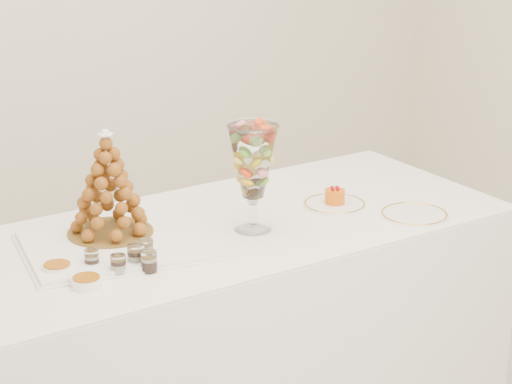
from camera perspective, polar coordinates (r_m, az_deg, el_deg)
buffet_table at (r=3.65m, az=-2.79°, el=-8.35°), size 2.23×0.95×0.84m
lace_tray at (r=3.36m, az=-7.70°, el=-2.98°), size 0.69×0.56×0.02m
macaron_vase at (r=3.40m, az=-0.18°, el=1.69°), size 0.17×0.17×0.38m
cake_plate at (r=3.72m, az=4.51°, el=-0.73°), size 0.23×0.23×0.01m
spare_plate at (r=3.65m, az=9.03°, el=-1.30°), size 0.25×0.25×0.01m
verrine_a at (r=3.20m, az=-9.36°, el=-3.81°), size 0.06×0.06×0.06m
verrine_b at (r=3.19m, az=-6.88°, el=-3.63°), size 0.07×0.07×0.07m
verrine_c at (r=3.25m, az=-6.29°, el=-3.27°), size 0.06×0.06×0.06m
verrine_d at (r=3.14m, az=-7.87°, el=-4.15°), size 0.06×0.06×0.07m
verrine_e at (r=3.15m, az=-6.13°, el=-3.97°), size 0.05×0.05×0.07m
ramekin_back at (r=3.19m, az=-11.29°, el=-4.35°), size 0.09×0.09×0.03m
ramekin_front at (r=3.08m, az=-9.66°, el=-5.11°), size 0.09×0.09×0.03m
croquembouche at (r=3.37m, az=-8.46°, el=0.48°), size 0.29×0.29×0.36m
mousse_cake at (r=3.71m, az=4.52°, el=-0.24°), size 0.08×0.08×0.07m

